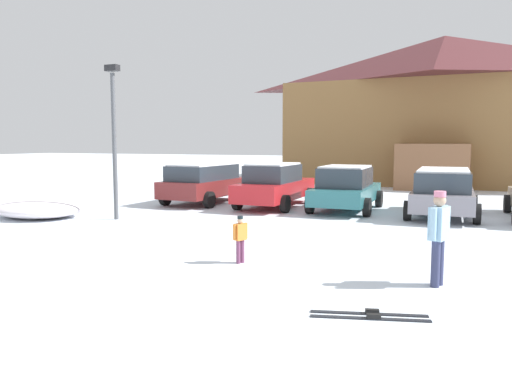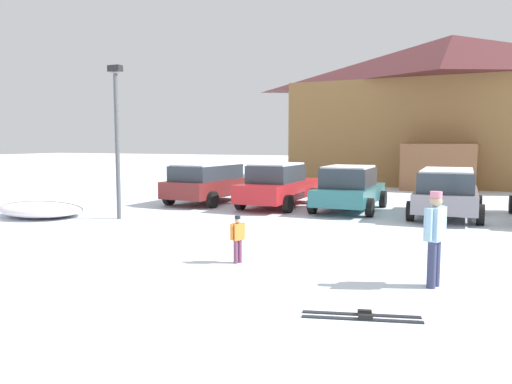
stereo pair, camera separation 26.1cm
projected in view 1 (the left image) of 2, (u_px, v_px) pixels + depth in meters
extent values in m
plane|color=white|center=(138.00, 345.00, 6.19)|extent=(160.00, 160.00, 0.00)
cube|color=olive|center=(441.00, 134.00, 30.47)|extent=(17.63, 9.91, 5.96)
pyramid|color=#522326|center=(444.00, 60.00, 30.03)|extent=(18.25, 10.54, 2.88)
cube|color=#8E5F3E|center=(432.00, 167.00, 25.66)|extent=(3.67, 1.95, 2.40)
cube|color=maroon|center=(204.00, 187.00, 20.42)|extent=(2.13, 4.30, 0.65)
cube|color=#2D3842|center=(203.00, 172.00, 20.28)|extent=(1.85, 3.28, 0.59)
cube|color=white|center=(203.00, 164.00, 20.25)|extent=(1.72, 3.12, 0.06)
cylinder|color=black|center=(200.00, 191.00, 22.05)|extent=(0.26, 0.65, 0.64)
cylinder|color=black|center=(241.00, 193.00, 21.19)|extent=(0.26, 0.65, 0.64)
cylinder|color=black|center=(165.00, 197.00, 19.72)|extent=(0.26, 0.65, 0.64)
cylinder|color=black|center=(209.00, 200.00, 18.85)|extent=(0.26, 0.65, 0.64)
cube|color=red|center=(275.00, 190.00, 19.31)|extent=(1.84, 4.76, 0.66)
cube|color=#2D3842|center=(273.00, 173.00, 19.03)|extent=(1.58, 2.49, 0.64)
cube|color=white|center=(273.00, 164.00, 18.99)|extent=(1.47, 2.37, 0.06)
cylinder|color=black|center=(267.00, 194.00, 21.05)|extent=(0.23, 0.64, 0.64)
cylinder|color=black|center=(310.00, 196.00, 20.32)|extent=(0.23, 0.64, 0.64)
cylinder|color=black|center=(237.00, 201.00, 18.37)|extent=(0.23, 0.64, 0.64)
cylinder|color=black|center=(285.00, 204.00, 17.64)|extent=(0.23, 0.64, 0.64)
cube|color=#2D7075|center=(346.00, 194.00, 18.30)|extent=(1.86, 4.37, 0.56)
cube|color=#2D3842|center=(345.00, 177.00, 18.03)|extent=(1.63, 2.27, 0.69)
cube|color=white|center=(345.00, 167.00, 17.99)|extent=(1.52, 2.16, 0.06)
cylinder|color=black|center=(329.00, 197.00, 19.94)|extent=(0.22, 0.64, 0.64)
cylinder|color=black|center=(379.00, 199.00, 19.20)|extent=(0.22, 0.64, 0.64)
cylinder|color=black|center=(310.00, 204.00, 17.45)|extent=(0.22, 0.64, 0.64)
cylinder|color=black|center=(367.00, 207.00, 16.71)|extent=(0.22, 0.64, 0.64)
cube|color=gray|center=(443.00, 198.00, 16.77)|extent=(1.92, 4.44, 0.59)
cube|color=#2D3842|center=(443.00, 180.00, 16.63)|extent=(1.68, 3.37, 0.63)
cube|color=white|center=(444.00, 170.00, 16.59)|extent=(1.57, 3.20, 0.06)
cylinder|color=black|center=(414.00, 201.00, 18.44)|extent=(0.22, 0.64, 0.64)
cylinder|color=black|center=(474.00, 204.00, 17.70)|extent=(0.22, 0.64, 0.64)
cylinder|color=black|center=(408.00, 211.00, 15.91)|extent=(0.22, 0.64, 0.64)
cylinder|color=black|center=(477.00, 214.00, 15.16)|extent=(0.22, 0.64, 0.64)
cylinder|color=black|center=(507.00, 204.00, 17.65)|extent=(0.22, 0.64, 0.64)
cylinder|color=#33375A|center=(435.00, 264.00, 8.61)|extent=(0.15, 0.15, 0.82)
cylinder|color=#33375A|center=(439.00, 262.00, 8.75)|extent=(0.15, 0.15, 0.82)
cube|color=#97C4E0|center=(439.00, 223.00, 8.61)|extent=(0.36, 0.46, 0.58)
cylinder|color=#97C4E0|center=(433.00, 224.00, 8.42)|extent=(0.11, 0.11, 0.55)
cylinder|color=#97C4E0|center=(444.00, 221.00, 8.80)|extent=(0.11, 0.11, 0.55)
sphere|color=tan|center=(440.00, 200.00, 8.57)|extent=(0.21, 0.21, 0.21)
cylinder|color=pink|center=(440.00, 194.00, 8.56)|extent=(0.20, 0.20, 0.10)
cylinder|color=#703A5B|center=(242.00, 251.00, 10.37)|extent=(0.09, 0.09, 0.49)
cylinder|color=#703A5B|center=(238.00, 252.00, 10.30)|extent=(0.09, 0.09, 0.49)
cube|color=orange|center=(240.00, 232.00, 10.29)|extent=(0.24, 0.28, 0.34)
cylinder|color=orange|center=(246.00, 231.00, 10.39)|extent=(0.07, 0.07, 0.33)
cylinder|color=orange|center=(234.00, 232.00, 10.20)|extent=(0.07, 0.07, 0.33)
sphere|color=tan|center=(240.00, 221.00, 10.27)|extent=(0.12, 0.12, 0.12)
cylinder|color=#1A252A|center=(240.00, 217.00, 10.26)|extent=(0.12, 0.12, 0.06)
cube|color=black|center=(370.00, 319.00, 7.08)|extent=(1.66, 0.51, 0.02)
cube|color=black|center=(374.00, 316.00, 7.07)|extent=(0.21, 0.13, 0.06)
cube|color=black|center=(369.00, 314.00, 7.28)|extent=(1.66, 0.51, 0.02)
cube|color=black|center=(372.00, 311.00, 7.27)|extent=(0.21, 0.13, 0.06)
cylinder|color=#515459|center=(114.00, 147.00, 15.97)|extent=(0.14, 0.14, 4.67)
cube|color=#232326|center=(112.00, 68.00, 15.72)|extent=(0.44, 0.24, 0.20)
ellipsoid|color=white|center=(39.00, 209.00, 16.59)|extent=(3.05, 2.44, 0.57)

